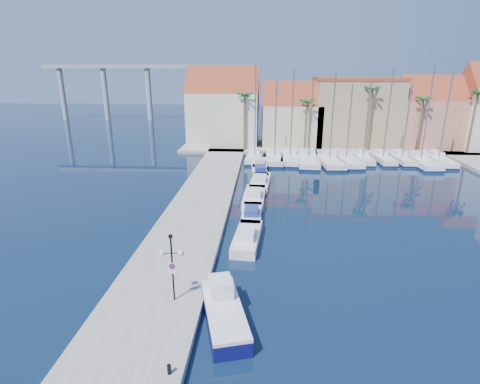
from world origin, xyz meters
name	(u,v)px	position (x,y,z in m)	size (l,w,h in m)	color
ground	(304,300)	(0.00, 0.00, 0.00)	(260.00, 260.00, 0.00)	#081A31
quay_west	(197,212)	(-9.00, 13.50, 0.25)	(6.00, 77.00, 0.50)	gray
shore_north	(335,145)	(10.00, 48.00, 0.25)	(54.00, 16.00, 0.50)	gray
lamp_post	(172,258)	(-7.69, -1.19, 3.24)	(1.41, 0.46, 4.17)	black
bollard	(169,369)	(-6.60, -6.75, 0.73)	(0.19, 0.19, 0.46)	black
fishing_boat	(224,310)	(-4.67, -2.27, 0.68)	(3.40, 6.14, 2.04)	#0E0D50
motorboat_west_0	(247,238)	(-3.86, 7.55, 0.51)	(2.38, 6.13, 1.40)	white
motorboat_west_1	(252,215)	(-3.67, 12.49, 0.51)	(1.83, 5.54, 1.40)	white
motorboat_west_2	(254,197)	(-3.61, 17.72, 0.51)	(2.37, 6.75, 1.40)	white
motorboat_west_3	(260,182)	(-3.05, 23.18, 0.51)	(2.59, 6.72, 1.40)	white
motorboat_west_4	(260,172)	(-3.18, 27.91, 0.51)	(2.44, 6.12, 1.40)	white
motorboat_west_5	(260,164)	(-3.19, 32.10, 0.51)	(2.11, 6.19, 1.40)	white
sailboat_0	(255,156)	(-4.07, 36.57, 0.64)	(2.83, 8.67, 13.90)	white
sailboat_1	(275,157)	(-1.08, 36.07, 0.59)	(2.63, 9.37, 11.80)	white
sailboat_2	(290,157)	(1.32, 36.57, 0.59)	(3.46, 10.15, 13.25)	white
sailboat_3	(308,159)	(3.98, 35.64, 0.56)	(3.66, 11.31, 12.01)	white
sailboat_4	(328,159)	(6.88, 35.39, 0.58)	(3.57, 10.95, 13.15)	white
sailboat_5	(345,158)	(9.47, 36.16, 0.56)	(3.64, 11.00, 11.27)	white
sailboat_6	(362,157)	(12.24, 36.91, 0.60)	(2.65, 8.50, 11.65)	white
sailboat_7	(382,157)	(15.11, 36.84, 0.65)	(2.40, 8.13, 13.54)	white
sailboat_8	(401,158)	(17.89, 36.88, 0.60)	(2.39, 8.15, 11.41)	white
sailboat_9	(419,160)	(20.05, 35.60, 0.60)	(3.20, 10.38, 13.98)	white
sailboat_10	(437,159)	(23.15, 36.74, 0.61)	(2.68, 9.46, 13.28)	white
building_0	(223,110)	(-10.00, 47.00, 6.52)	(12.30, 9.00, 13.50)	beige
building_1	(292,117)	(2.00, 47.00, 5.30)	(10.30, 8.00, 11.00)	#C6B28C
building_2	(355,112)	(13.00, 48.00, 6.26)	(14.20, 10.20, 11.50)	#A08262
building_3	(427,115)	(25.00, 47.00, 5.86)	(10.30, 8.00, 12.00)	#B8735D
palm_0	(245,97)	(-6.00, 42.00, 9.08)	(2.60, 2.60, 10.15)	brown
palm_1	(307,103)	(4.00, 42.00, 8.14)	(2.60, 2.60, 9.15)	brown
palm_2	(372,91)	(14.00, 42.00, 10.02)	(2.60, 2.60, 11.15)	brown
palm_3	(423,101)	(22.00, 42.00, 8.61)	(2.60, 2.60, 9.65)	brown
palm_4	(478,95)	(30.00, 42.00, 9.55)	(2.60, 2.60, 10.65)	brown
viaduct	(129,81)	(-39.07, 82.00, 10.25)	(48.00, 2.20, 14.45)	#9E9E99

